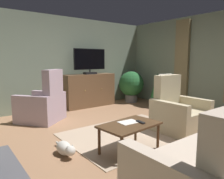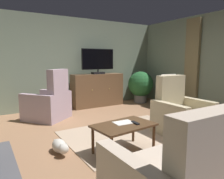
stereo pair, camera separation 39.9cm
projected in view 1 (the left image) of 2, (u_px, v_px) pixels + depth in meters
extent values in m
cube|color=#936B4C|center=(127.00, 134.00, 4.09)|extent=(6.38, 6.18, 0.04)
cube|color=gray|center=(63.00, 63.00, 6.13)|extent=(6.38, 0.10, 2.64)
cube|color=gray|center=(209.00, 63.00, 5.66)|extent=(0.10, 6.18, 2.64)
cube|color=#8E7F56|center=(182.00, 58.00, 6.20)|extent=(0.10, 0.44, 2.21)
cube|color=tan|center=(130.00, 133.00, 4.05)|extent=(2.40, 1.74, 0.01)
cube|color=#4C4C51|center=(1.00, 175.00, 2.58)|extent=(0.50, 1.78, 0.04)
cube|color=#4A3523|center=(90.00, 105.00, 6.44)|extent=(1.53, 0.39, 0.06)
cube|color=brown|center=(89.00, 90.00, 6.37)|extent=(1.59, 0.45, 0.99)
sphere|color=tan|center=(85.00, 90.00, 6.01)|extent=(0.03, 0.03, 0.03)
sphere|color=tan|center=(102.00, 89.00, 6.35)|extent=(0.03, 0.03, 0.03)
cube|color=black|center=(90.00, 73.00, 6.26)|extent=(0.37, 0.20, 0.06)
cylinder|color=black|center=(90.00, 71.00, 6.25)|extent=(0.04, 0.04, 0.08)
cube|color=black|center=(90.00, 59.00, 6.20)|extent=(1.04, 0.05, 0.61)
cube|color=black|center=(90.00, 59.00, 6.18)|extent=(1.00, 0.01, 0.57)
cube|color=#4C331E|center=(130.00, 125.00, 3.20)|extent=(0.97, 0.65, 0.03)
cylinder|color=#4C331E|center=(136.00, 129.00, 3.67)|extent=(0.04, 0.04, 0.42)
cylinder|color=#4C331E|center=(99.00, 142.00, 3.13)|extent=(0.04, 0.04, 0.42)
cylinder|color=#4C331E|center=(158.00, 137.00, 3.33)|extent=(0.04, 0.04, 0.42)
cylinder|color=#4C331E|center=(122.00, 152.00, 2.78)|extent=(0.04, 0.04, 0.42)
cube|color=black|center=(140.00, 122.00, 3.25)|extent=(0.07, 0.17, 0.02)
cube|color=silver|center=(129.00, 122.00, 3.28)|extent=(0.31, 0.24, 0.01)
cube|color=#C6B29E|center=(216.00, 170.00, 2.32)|extent=(1.74, 0.92, 0.43)
cube|color=#AD93A3|center=(41.00, 111.00, 4.89)|extent=(1.00, 1.05, 0.45)
cube|color=#AD93A3|center=(53.00, 86.00, 4.72)|extent=(0.57, 0.50, 0.75)
cube|color=#AD93A3|center=(31.00, 111.00, 4.53)|extent=(0.64, 0.77, 0.65)
cube|color=#AD93A3|center=(49.00, 104.00, 5.22)|extent=(0.64, 0.77, 0.65)
cube|color=tan|center=(180.00, 121.00, 4.16)|extent=(0.64, 0.87, 0.44)
cube|color=tan|center=(167.00, 91.00, 4.35)|extent=(0.64, 0.19, 0.66)
cube|color=tan|center=(192.00, 113.00, 4.38)|extent=(0.14, 0.86, 0.64)
cube|color=tan|center=(168.00, 119.00, 3.92)|extent=(0.14, 0.86, 0.64)
cube|color=white|center=(165.00, 80.00, 4.38)|extent=(0.39, 0.02, 0.24)
cylinder|color=#3D4C5B|center=(157.00, 102.00, 6.27)|extent=(0.28, 0.28, 0.31)
cone|color=#235B2D|center=(157.00, 85.00, 6.20)|extent=(0.39, 0.39, 0.72)
cylinder|color=slate|center=(131.00, 98.00, 7.09)|extent=(0.41, 0.41, 0.25)
sphere|color=#235B2D|center=(131.00, 84.00, 7.02)|extent=(0.83, 0.83, 0.83)
ellipsoid|color=beige|center=(64.00, 148.00, 3.17)|extent=(0.20, 0.33, 0.20)
sphere|color=beige|center=(70.00, 151.00, 2.99)|extent=(0.15, 0.15, 0.15)
cone|color=beige|center=(73.00, 146.00, 3.01)|extent=(0.04, 0.04, 0.04)
cone|color=beige|center=(68.00, 147.00, 2.96)|extent=(0.04, 0.04, 0.04)
cylinder|color=beige|center=(59.00, 144.00, 3.40)|extent=(0.04, 0.22, 0.04)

